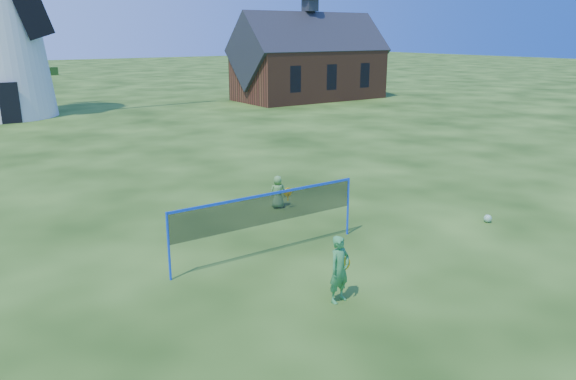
% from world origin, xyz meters
% --- Properties ---
extents(ground, '(220.00, 220.00, 0.00)m').
position_xyz_m(ground, '(0.00, 0.00, 0.00)').
color(ground, black).
rests_on(ground, ground).
extents(chapel, '(12.16, 5.89, 10.28)m').
position_xyz_m(chapel, '(19.76, 26.11, 2.89)').
color(chapel, brown).
rests_on(chapel, ground).
extents(badminton_net, '(5.05, 0.05, 1.55)m').
position_xyz_m(badminton_net, '(-0.46, 0.40, 1.14)').
color(badminton_net, blue).
rests_on(badminton_net, ground).
extents(player_girl, '(0.69, 0.41, 1.37)m').
position_xyz_m(player_girl, '(-0.56, -2.41, 0.69)').
color(player_girl, '#378B45').
rests_on(player_girl, ground).
extents(player_boy, '(0.65, 0.49, 1.01)m').
position_xyz_m(player_boy, '(1.78, 3.36, 0.50)').
color(player_boy, '#589146').
rests_on(player_boy, ground).
extents(play_ball, '(0.22, 0.22, 0.22)m').
position_xyz_m(play_ball, '(5.95, -1.11, 0.11)').
color(play_ball, green).
rests_on(play_ball, ground).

